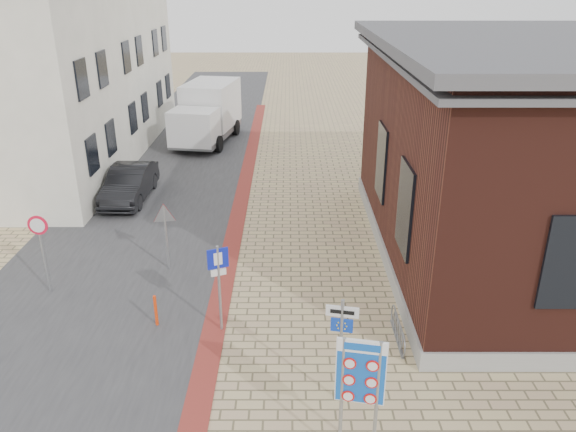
# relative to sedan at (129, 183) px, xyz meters

# --- Properties ---
(ground) EXTENTS (120.00, 120.00, 0.00)m
(ground) POSITION_rel_sedan_xyz_m (6.50, -11.80, -0.69)
(ground) COLOR tan
(ground) RESTS_ON ground
(road_strip) EXTENTS (7.00, 60.00, 0.02)m
(road_strip) POSITION_rel_sedan_xyz_m (1.00, 3.20, -0.68)
(road_strip) COLOR #38383A
(road_strip) RESTS_ON ground
(curb_strip) EXTENTS (0.60, 40.00, 0.02)m
(curb_strip) POSITION_rel_sedan_xyz_m (4.50, -1.80, -0.67)
(curb_strip) COLOR maroon
(curb_strip) RESTS_ON ground
(townhouse_near) EXTENTS (7.40, 6.40, 8.30)m
(townhouse_near) POSITION_rel_sedan_xyz_m (-4.49, 0.20, 3.48)
(townhouse_near) COLOR beige
(townhouse_near) RESTS_ON ground
(townhouse_mid) EXTENTS (7.40, 6.40, 9.10)m
(townhouse_mid) POSITION_rel_sedan_xyz_m (-4.49, 6.20, 3.88)
(townhouse_mid) COLOR beige
(townhouse_mid) RESTS_ON ground
(townhouse_far) EXTENTS (7.40, 6.40, 8.30)m
(townhouse_far) POSITION_rel_sedan_xyz_m (-4.49, 12.20, 3.48)
(townhouse_far) COLOR beige
(townhouse_far) RESTS_ON ground
(bike_rack) EXTENTS (0.08, 1.80, 0.60)m
(bike_rack) POSITION_rel_sedan_xyz_m (9.15, -9.60, -0.43)
(bike_rack) COLOR slate
(bike_rack) RESTS_ON ground
(sedan) EXTENTS (1.51, 4.20, 1.38)m
(sedan) POSITION_rel_sedan_xyz_m (0.00, 0.00, 0.00)
(sedan) COLOR black
(sedan) RESTS_ON ground
(box_truck) EXTENTS (3.32, 6.24, 3.10)m
(box_truck) POSITION_rel_sedan_xyz_m (2.02, 8.77, 0.91)
(box_truck) COLOR slate
(box_truck) RESTS_ON ground
(border_sign) EXTENTS (0.89, 0.21, 2.62)m
(border_sign) POSITION_rel_sedan_xyz_m (7.70, -13.30, 1.19)
(border_sign) COLOR gray
(border_sign) RESTS_ON ground
(essen_sign) EXTENTS (0.66, 0.17, 2.48)m
(essen_sign) POSITION_rel_sedan_xyz_m (7.50, -11.76, 0.95)
(essen_sign) COLOR gray
(essen_sign) RESTS_ON ground
(parking_sign) EXTENTS (0.50, 0.24, 2.40)m
(parking_sign) POSITION_rel_sedan_xyz_m (4.70, -9.19, 0.94)
(parking_sign) COLOR gray
(parking_sign) RESTS_ON ground
(yield_sign) EXTENTS (0.75, 0.20, 2.12)m
(yield_sign) POSITION_rel_sedan_xyz_m (2.70, -5.89, 0.91)
(yield_sign) COLOR gray
(yield_sign) RESTS_ON ground
(speed_sign) EXTENTS (0.56, 0.07, 2.39)m
(speed_sign) POSITION_rel_sedan_xyz_m (-0.45, -7.30, 0.91)
(speed_sign) COLOR gray
(speed_sign) RESTS_ON ground
(bollard) EXTENTS (0.08, 0.08, 0.89)m
(bollard) POSITION_rel_sedan_xyz_m (3.00, -9.00, -0.25)
(bollard) COLOR #F03A0C
(bollard) RESTS_ON ground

